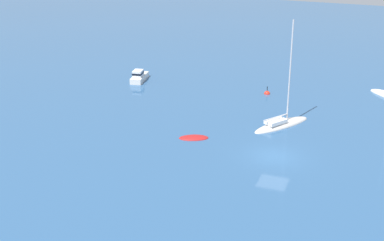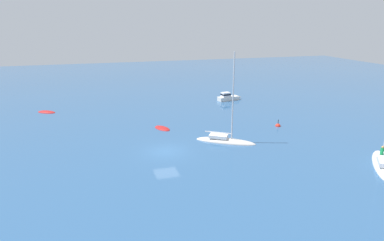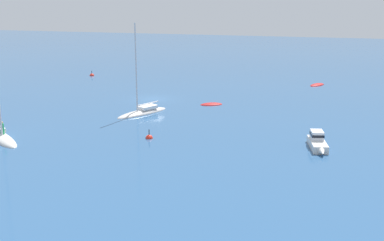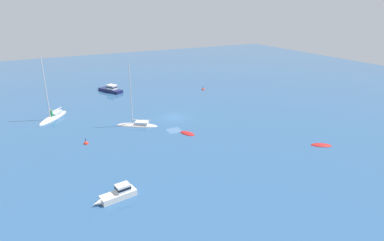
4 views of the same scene
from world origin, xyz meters
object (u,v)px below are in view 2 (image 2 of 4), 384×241
at_px(sailboat, 383,163).
at_px(rib, 47,112).
at_px(ketch, 225,140).
at_px(channel_buoy, 278,126).
at_px(powerboat, 228,97).
at_px(dinghy, 162,129).

bearing_deg(sailboat, rib, 86.10).
distance_m(ketch, channel_buoy, 9.51).
relative_size(powerboat, channel_buoy, 3.84).
bearing_deg(rib, dinghy, -6.65).
bearing_deg(dinghy, powerboat, 107.03).
relative_size(sailboat, powerboat, 2.48).
distance_m(rib, powerboat, 29.24).
relative_size(dinghy, ketch, 0.28).
relative_size(dinghy, powerboat, 0.65).
bearing_deg(channel_buoy, powerboat, -177.97).
bearing_deg(channel_buoy, dinghy, -102.57).
distance_m(dinghy, sailboat, 24.78).
bearing_deg(channel_buoy, ketch, -68.21).
height_order(dinghy, powerboat, powerboat).
bearing_deg(channel_buoy, rib, -118.16).
relative_size(ketch, channel_buoy, 8.71).
bearing_deg(rib, ketch, -9.54).
bearing_deg(rib, channel_buoy, 5.21).
bearing_deg(ketch, sailboat, -7.75).
distance_m(sailboat, channel_buoy, 14.24).
bearing_deg(powerboat, rib, 169.93).
bearing_deg(sailboat, channel_buoy, 51.10).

